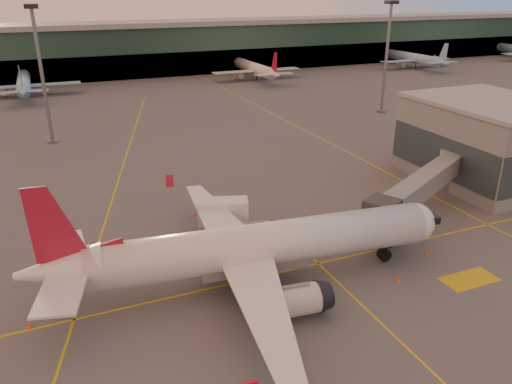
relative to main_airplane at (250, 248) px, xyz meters
name	(u,v)px	position (x,y,z in m)	size (l,w,h in m)	color
ground	(299,298)	(3.48, -4.14, -4.20)	(600.00, 600.00, 0.00)	#4C4F54
taxi_markings	(139,168)	(-3.85, 40.35, -4.20)	(100.12, 173.00, 0.01)	gold
terminal	(103,50)	(3.48, 137.66, 4.56)	(400.00, 20.00, 17.60)	#19382D
gate_building	(487,141)	(45.41, 13.79, 2.09)	(18.40, 22.40, 12.60)	slate
mast_west_near	(41,66)	(-16.52, 61.86, 10.66)	(2.40, 2.40, 25.60)	slate
mast_east_near	(387,50)	(58.48, 57.86, 10.66)	(2.40, 2.40, 25.60)	slate
distant_aircraft_row	(152,86)	(14.31, 113.86, -4.20)	(350.00, 34.00, 13.00)	#88BDE4
main_airplane	(250,248)	(0.00, 0.00, 0.00)	(42.83, 38.71, 12.93)	white
jet_bridge	(427,183)	(28.10, 6.92, 0.20)	(25.45, 15.32, 6.23)	slate
catering_truck	(224,216)	(1.19, 11.41, -1.53)	(6.57, 4.40, 4.70)	maroon
gpu_cart	(413,234)	(22.05, 1.66, -3.70)	(1.90, 1.29, 1.03)	gold
pushback_tug	(382,236)	(18.12, 2.51, -3.55)	(3.52, 2.76, 1.61)	black
cone_nose	(427,252)	(21.02, -2.08, -3.93)	(0.44, 0.44, 0.56)	#FF490D
cone_tail	(30,325)	(-20.97, 1.16, -3.91)	(0.48, 0.48, 0.61)	#FF490D
cone_wing_left	(194,214)	(-0.59, 18.28, -3.94)	(0.42, 0.42, 0.54)	#FF490D
cone_fwd	(398,280)	(14.30, -5.60, -3.95)	(0.41, 0.41, 0.52)	#FF490D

